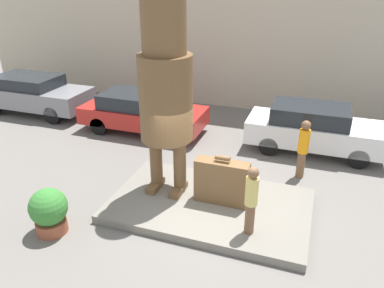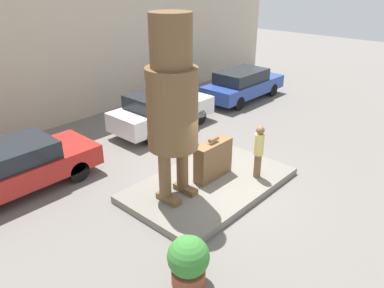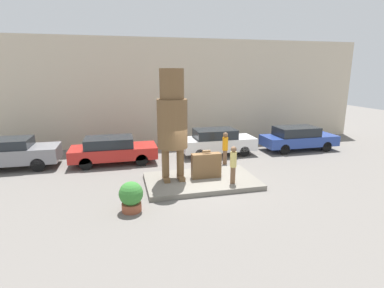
% 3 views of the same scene
% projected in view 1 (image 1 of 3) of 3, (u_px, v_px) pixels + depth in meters
% --- Properties ---
extents(ground_plane, '(60.00, 60.00, 0.00)m').
position_uv_depth(ground_plane, '(209.00, 209.00, 9.46)').
color(ground_plane, slate).
extents(pedestal, '(4.92, 3.01, 0.21)m').
position_uv_depth(pedestal, '(209.00, 205.00, 9.42)').
color(pedestal, slate).
rests_on(pedestal, ground_plane).
extents(building_backdrop, '(28.00, 0.60, 7.00)m').
position_uv_depth(building_backdrop, '(270.00, 25.00, 14.87)').
color(building_backdrop, beige).
rests_on(building_backdrop, ground_plane).
extents(statue_figure, '(1.30, 1.30, 4.79)m').
position_uv_depth(statue_figure, '(165.00, 86.00, 8.78)').
color(statue_figure, brown).
rests_on(statue_figure, pedestal).
extents(giant_suitcase, '(1.32, 0.39, 1.28)m').
position_uv_depth(giant_suitcase, '(222.00, 182.00, 9.16)').
color(giant_suitcase, brown).
rests_on(giant_suitcase, pedestal).
extents(tourist, '(0.28, 0.28, 1.63)m').
position_uv_depth(tourist, '(251.00, 198.00, 7.92)').
color(tourist, brown).
rests_on(tourist, pedestal).
extents(parked_car_grey, '(4.73, 1.85, 1.57)m').
position_uv_depth(parked_car_grey, '(33.00, 93.00, 15.53)').
color(parked_car_grey, gray).
rests_on(parked_car_grey, ground_plane).
extents(parked_car_red, '(4.54, 1.85, 1.46)m').
position_uv_depth(parked_car_red, '(142.00, 111.00, 13.74)').
color(parked_car_red, '#B2231E').
rests_on(parked_car_red, ground_plane).
extents(parked_car_white, '(4.36, 1.74, 1.56)m').
position_uv_depth(parked_car_white, '(314.00, 128.00, 12.17)').
color(parked_car_white, silver).
rests_on(parked_car_white, ground_plane).
extents(planter_pot, '(0.86, 0.86, 1.10)m').
position_uv_depth(planter_pot, '(49.00, 211.00, 8.41)').
color(planter_pot, brown).
rests_on(planter_pot, ground_plane).
extents(worker_hivis, '(0.30, 0.30, 1.75)m').
position_uv_depth(worker_hivis, '(303.00, 147.00, 10.54)').
color(worker_hivis, brown).
rests_on(worker_hivis, ground_plane).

